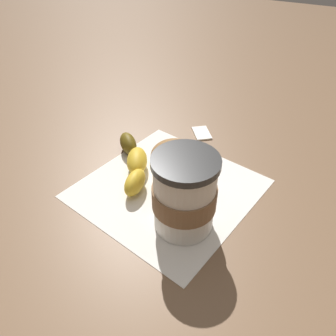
{
  "coord_description": "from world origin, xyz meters",
  "views": [
    {
      "loc": [
        -0.19,
        0.36,
        0.38
      ],
      "look_at": [
        0.0,
        0.0,
        0.04
      ],
      "focal_mm": 35.0,
      "sensor_mm": 36.0,
      "label": 1
    }
  ],
  "objects_px": {
    "coffee_cup": "(184,194)",
    "sugar_packet": "(202,132)",
    "muffin": "(174,164)",
    "banana": "(134,161)"
  },
  "relations": [
    {
      "from": "coffee_cup",
      "to": "sugar_packet",
      "type": "xyz_separation_m",
      "value": [
        0.07,
        -0.24,
        -0.06
      ]
    },
    {
      "from": "banana",
      "to": "coffee_cup",
      "type": "bearing_deg",
      "value": 150.56
    },
    {
      "from": "muffin",
      "to": "banana",
      "type": "relative_size",
      "value": 0.56
    },
    {
      "from": "banana",
      "to": "sugar_packet",
      "type": "relative_size",
      "value": 3.02
    },
    {
      "from": "coffee_cup",
      "to": "sugar_packet",
      "type": "height_order",
      "value": "coffee_cup"
    },
    {
      "from": "coffee_cup",
      "to": "banana",
      "type": "bearing_deg",
      "value": -29.44
    },
    {
      "from": "coffee_cup",
      "to": "muffin",
      "type": "bearing_deg",
      "value": -54.22
    },
    {
      "from": "muffin",
      "to": "sugar_packet",
      "type": "bearing_deg",
      "value": -82.7
    },
    {
      "from": "coffee_cup",
      "to": "sugar_packet",
      "type": "bearing_deg",
      "value": -73.38
    },
    {
      "from": "coffee_cup",
      "to": "sugar_packet",
      "type": "distance_m",
      "value": 0.26
    }
  ]
}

